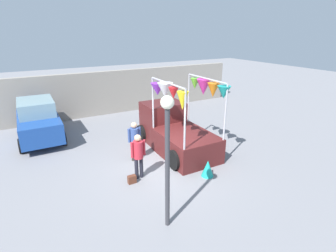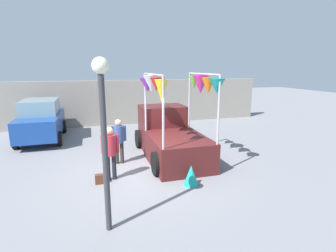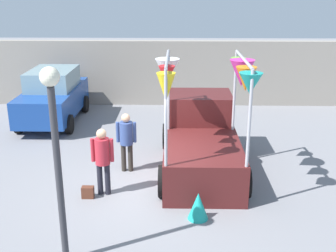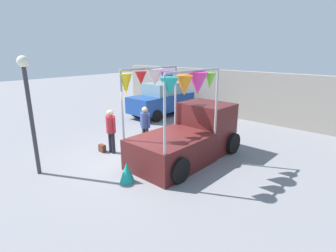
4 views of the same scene
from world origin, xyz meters
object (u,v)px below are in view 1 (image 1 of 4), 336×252
at_px(person_vendor, 134,138).
at_px(handbag, 132,179).
at_px(parked_car, 38,120).
at_px(person_customer, 138,152).
at_px(vendor_truck, 174,127).
at_px(folded_kite_bundle_teal, 208,168).
at_px(street_lamp, 167,145).

relative_size(person_vendor, handbag, 5.68).
bearing_deg(parked_car, handbag, -67.58).
bearing_deg(handbag, parked_car, 112.42).
distance_m(person_customer, handbag, 0.93).
xyz_separation_m(person_vendor, handbag, (-0.75, -1.52, -0.82)).
xyz_separation_m(vendor_truck, parked_car, (-5.06, 3.90, 0.01)).
xyz_separation_m(parked_car, folded_kite_bundle_teal, (4.88, -6.58, -0.64)).
height_order(vendor_truck, parked_car, vendor_truck).
bearing_deg(person_vendor, street_lamp, -99.78).
distance_m(person_customer, street_lamp, 2.90).
relative_size(vendor_truck, handbag, 14.46).
distance_m(person_vendor, street_lamp, 4.16).
distance_m(parked_car, street_lamp, 8.54).
distance_m(street_lamp, folded_kite_bundle_teal, 3.51).
height_order(vendor_truck, street_lamp, street_lamp).
bearing_deg(folded_kite_bundle_teal, handbag, 161.14).
height_order(handbag, street_lamp, street_lamp).
xyz_separation_m(handbag, folded_kite_bundle_teal, (2.52, -0.86, 0.16)).
bearing_deg(handbag, folded_kite_bundle_teal, -18.86).
bearing_deg(folded_kite_bundle_teal, vendor_truck, 86.18).
height_order(person_customer, person_vendor, person_customer).
bearing_deg(person_customer, parked_car, 116.15).
bearing_deg(person_customer, vendor_truck, 34.64).
xyz_separation_m(parked_car, person_customer, (2.71, -5.52, 0.04)).
xyz_separation_m(person_vendor, folded_kite_bundle_teal, (1.78, -2.38, -0.66)).
height_order(person_customer, folded_kite_bundle_teal, person_customer).
xyz_separation_m(handbag, street_lamp, (0.08, -2.35, 2.20)).
xyz_separation_m(vendor_truck, person_customer, (-2.35, -1.62, 0.05)).
relative_size(handbag, street_lamp, 0.08).
bearing_deg(folded_kite_bundle_teal, person_customer, 153.95).
height_order(vendor_truck, handbag, vendor_truck).
relative_size(street_lamp, folded_kite_bundle_teal, 5.89).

